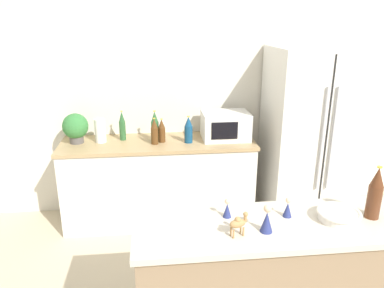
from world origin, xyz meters
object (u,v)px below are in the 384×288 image
back_bottle_4 (155,126)px  back_bottle_0 (162,131)px  fruit_bowl (339,215)px  refrigerator (309,137)px  paper_towel_roll (100,131)px  back_bottle_1 (188,130)px  wise_man_figurine_crimson (288,208)px  back_bottle_2 (122,126)px  microwave (225,126)px  camel_figurine (238,223)px  wine_bottle (375,193)px  wise_man_figurine_purple (267,220)px  back_bottle_3 (154,132)px  wise_man_figurine_blue (227,209)px  potted_plant (75,127)px

back_bottle_4 → back_bottle_0: bearing=-39.8°
back_bottle_4 → fruit_bowl: 2.15m
refrigerator → paper_towel_roll: size_ratio=7.53×
back_bottle_1 → wise_man_figurine_crimson: back_bottle_1 is taller
back_bottle_2 → microwave: bearing=-3.9°
paper_towel_roll → wise_man_figurine_crimson: size_ratio=1.98×
camel_figurine → wise_man_figurine_crimson: camel_figurine is taller
microwave → wine_bottle: (0.50, -1.87, 0.11)m
paper_towel_roll → back_bottle_1: back_bottle_1 is taller
back_bottle_1 → wise_man_figurine_purple: 1.88m
microwave → camel_figurine: size_ratio=3.61×
refrigerator → wise_man_figurine_purple: (-1.03, -1.85, 0.15)m
fruit_bowl → wise_man_figurine_crimson: wise_man_figurine_crimson is taller
back_bottle_3 → wise_man_figurine_blue: back_bottle_3 is taller
back_bottle_0 → back_bottle_2: size_ratio=0.79×
wine_bottle → wise_man_figurine_purple: wine_bottle is taller
wise_man_figurine_purple → wine_bottle: bearing=7.3°
camel_figurine → fruit_bowl: bearing=9.2°
back_bottle_4 → back_bottle_2: bearing=170.0°
back_bottle_3 → camel_figurine: bearing=-77.4°
paper_towel_roll → back_bottle_1: size_ratio=0.88×
back_bottle_0 → fruit_bowl: 2.07m
refrigerator → wise_man_figurine_crimson: size_ratio=14.93×
refrigerator → camel_figurine: size_ratio=13.76×
back_bottle_3 → back_bottle_4: (0.01, 0.11, 0.02)m
back_bottle_0 → back_bottle_3: back_bottle_3 is taller
potted_plant → paper_towel_roll: (0.24, -0.00, -0.04)m
refrigerator → back_bottle_2: refrigerator is taller
back_bottle_4 → wine_bottle: (1.23, -1.88, 0.10)m
potted_plant → wise_man_figurine_purple: potted_plant is taller
back_bottle_4 → wise_man_figurine_blue: size_ratio=2.69×
back_bottle_3 → back_bottle_4: 0.12m
wise_man_figurine_purple → paper_towel_roll: bearing=119.7°
refrigerator → microwave: refrigerator is taller
paper_towel_roll → back_bottle_3: (0.54, -0.12, 0.01)m
microwave → wise_man_figurine_crimson: 1.81m
back_bottle_0 → back_bottle_3: (-0.07, -0.06, 0.01)m
microwave → back_bottle_3: bearing=-172.2°
back_bottle_1 → camel_figurine: bearing=-87.6°
refrigerator → wise_man_figurine_crimson: refrigerator is taller
camel_figurine → paper_towel_roll: bearing=115.8°
potted_plant → back_bottle_3: 0.80m
back_bottle_0 → camel_figurine: 1.97m
back_bottle_2 → refrigerator: bearing=-5.3°
back_bottle_2 → wise_man_figurine_crimson: bearing=-60.2°
back_bottle_3 → wise_man_figurine_purple: size_ratio=1.65×
refrigerator → back_bottle_1: bearing=179.2°
camel_figurine → wise_man_figurine_blue: 0.20m
microwave → back_bottle_2: (-1.06, 0.07, 0.01)m
paper_towel_roll → wise_man_figurine_purple: bearing=-60.3°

